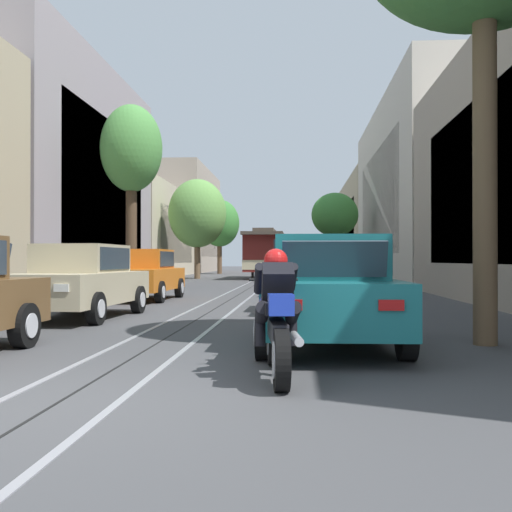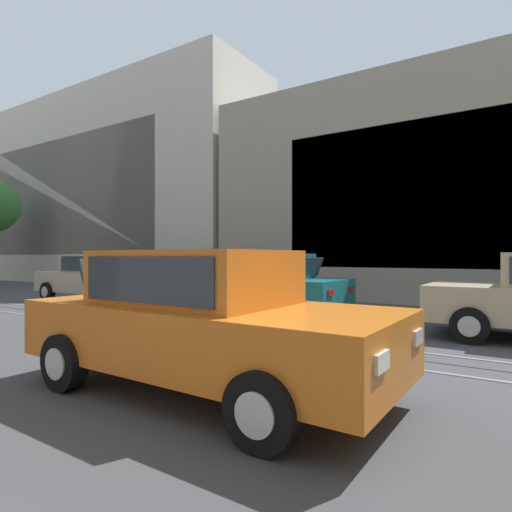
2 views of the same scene
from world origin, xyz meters
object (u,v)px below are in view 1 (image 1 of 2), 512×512
(street_tree_kerb_right_second, at_px, (335,215))
(parked_car_teal_mid_right, at_px, (308,273))
(pedestrian_on_right_pavement, at_px, (363,267))
(pedestrian_on_left_pavement, at_px, (152,266))
(parked_car_teal_near_right, at_px, (328,291))
(street_tree_kerb_left_fourth, at_px, (220,224))
(street_tree_kerb_left_second, at_px, (131,152))
(fire_hydrant, at_px, (67,291))
(pedestrian_crossing_far, at_px, (96,268))
(parked_car_orange_mid_left, at_px, (143,274))
(street_tree_kerb_left_mid, at_px, (197,214))
(parked_car_beige_second_left, at_px, (80,281))
(motorcycle_with_rider, at_px, (277,316))
(parked_car_beige_second_right, at_px, (315,278))
(parked_car_beige_fourth_right, at_px, (306,270))
(cable_car_trolley, at_px, (265,254))

(street_tree_kerb_right_second, bearing_deg, parked_car_teal_mid_right, -96.40)
(pedestrian_on_right_pavement, bearing_deg, pedestrian_on_left_pavement, 166.20)
(parked_car_teal_near_right, bearing_deg, street_tree_kerb_left_fourth, 99.06)
(street_tree_kerb_left_second, xyz_separation_m, fire_hydrant, (0.55, -8.38, -5.16))
(pedestrian_crossing_far, bearing_deg, fire_hydrant, -75.84)
(parked_car_orange_mid_left, xyz_separation_m, street_tree_kerb_left_mid, (-1.79, 21.63, 3.54))
(parked_car_teal_mid_right, relative_size, pedestrian_crossing_far, 2.77)
(parked_car_teal_near_right, height_order, street_tree_kerb_left_mid, street_tree_kerb_left_mid)
(parked_car_beige_second_left, distance_m, parked_car_orange_mid_left, 6.04)
(motorcycle_with_rider, bearing_deg, parked_car_orange_mid_left, 110.21)
(parked_car_teal_near_right, height_order, motorcycle_with_rider, parked_car_teal_near_right)
(parked_car_beige_second_left, distance_m, street_tree_kerb_left_second, 12.39)
(street_tree_kerb_right_second, xyz_separation_m, pedestrian_on_left_pavement, (-9.84, -8.88, -3.20))
(parked_car_beige_second_right, height_order, street_tree_kerb_left_mid, street_tree_kerb_left_mid)
(parked_car_beige_second_right, height_order, motorcycle_with_rider, parked_car_beige_second_right)
(street_tree_kerb_left_mid, bearing_deg, parked_car_orange_mid_left, -85.26)
(pedestrian_on_left_pavement, bearing_deg, fire_hydrant, -84.98)
(parked_car_teal_mid_right, distance_m, street_tree_kerb_left_second, 8.92)
(motorcycle_with_rider, bearing_deg, street_tree_kerb_left_second, 109.85)
(street_tree_kerb_right_second, bearing_deg, pedestrian_crossing_far, -127.59)
(parked_car_teal_mid_right, relative_size, street_tree_kerb_right_second, 0.79)
(street_tree_kerb_left_second, height_order, fire_hydrant, street_tree_kerb_left_second)
(parked_car_beige_second_right, bearing_deg, parked_car_orange_mid_left, 145.13)
(parked_car_beige_second_right, xyz_separation_m, parked_car_beige_fourth_right, (0.00, 12.76, 0.00))
(street_tree_kerb_left_fourth, bearing_deg, parked_car_teal_near_right, -80.94)
(street_tree_kerb_left_fourth, relative_size, motorcycle_with_rider, 3.38)
(parked_car_beige_fourth_right, bearing_deg, street_tree_kerb_left_second, -151.15)
(parked_car_beige_second_left, bearing_deg, street_tree_kerb_left_second, 99.83)
(parked_car_beige_second_right, distance_m, parked_car_teal_mid_right, 6.12)
(cable_car_trolley, distance_m, fire_hydrant, 25.89)
(parked_car_orange_mid_left, xyz_separation_m, pedestrian_on_left_pavement, (-2.57, 11.97, 0.13))
(parked_car_beige_fourth_right, bearing_deg, pedestrian_on_right_pavement, 6.85)
(cable_car_trolley, bearing_deg, fire_hydrant, -98.81)
(cable_car_trolley, bearing_deg, street_tree_kerb_left_second, -104.72)
(parked_car_teal_near_right, bearing_deg, pedestrian_crossing_far, 118.33)
(street_tree_kerb_left_second, bearing_deg, parked_car_beige_fourth_right, 28.85)
(parked_car_beige_second_right, relative_size, street_tree_kerb_left_second, 0.59)
(parked_car_beige_fourth_right, height_order, cable_car_trolley, cable_car_trolley)
(street_tree_kerb_left_second, height_order, pedestrian_on_right_pavement, street_tree_kerb_left_second)
(parked_car_teal_mid_right, relative_size, pedestrian_on_left_pavement, 2.67)
(parked_car_beige_second_right, height_order, parked_car_teal_mid_right, same)
(street_tree_kerb_right_second, bearing_deg, street_tree_kerb_left_fourth, 121.22)
(motorcycle_with_rider, distance_m, pedestrian_on_left_pavement, 25.46)
(street_tree_kerb_left_mid, bearing_deg, pedestrian_crossing_far, -97.23)
(parked_car_beige_second_left, xyz_separation_m, fire_hydrant, (-1.40, 2.88, -0.38))
(parked_car_beige_second_left, distance_m, motorcycle_with_rider, 7.80)
(parked_car_teal_near_right, bearing_deg, pedestrian_on_right_pavement, 82.40)
(cable_car_trolley, bearing_deg, pedestrian_on_right_pavement, -68.46)
(parked_car_orange_mid_left, distance_m, motorcycle_with_rider, 13.28)
(parked_car_beige_second_right, relative_size, parked_car_teal_mid_right, 0.99)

